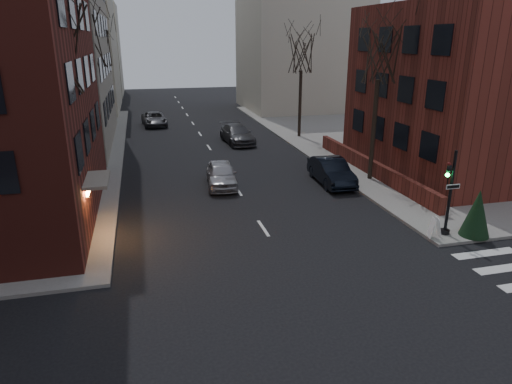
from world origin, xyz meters
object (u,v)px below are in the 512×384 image
Objects in this scene: tree_left_b at (82,37)px; sandwich_board at (435,227)px; car_lane_silver at (221,174)px; evergreen_shrub at (477,213)px; streetlamp_far at (111,86)px; parked_sedan at (331,171)px; tree_left_a at (53,47)px; car_lane_far at (154,119)px; tree_left_c at (99,47)px; traffic_signal at (448,198)px; car_lane_gray at (237,134)px; tree_right_b at (302,53)px; streetlamp_near at (95,116)px; tree_right_a at (380,52)px.

tree_left_b is 11.79× the size of sandwich_board.
evergreen_shrub reaches higher than car_lane_silver.
parked_sedan is (14.27, -24.02, -3.43)m from streetlamp_far.
sandwich_board is at bearing -46.86° from tree_left_b.
tree_left_b is 2.19× the size of parked_sedan.
car_lane_far is (4.70, 27.58, -7.76)m from tree_left_a.
tree_left_b is 1.11× the size of tree_left_c.
car_lane_silver is at bearing 144.96° from sandwich_board.
traffic_signal is 18.66m from tree_left_a.
parked_sedan reaches higher than car_lane_gray.
traffic_signal is 0.44× the size of tree_right_b.
streetlamp_near is 1.28× the size of parked_sedan.
sandwich_board is (16.10, -5.18, -7.86)m from tree_left_a.
tree_right_b is at bearing 59.02° from car_lane_silver.
tree_right_b is at bearing 18.82° from tree_left_b.
evergreen_shrub is (0.38, -23.50, -6.33)m from tree_right_b.
tree_right_a is 7.72m from parked_sedan.
streetlamp_far is 1.28× the size of parked_sedan.
tree_left_c reaches higher than sandwich_board.
car_lane_far is (4.70, 15.58, -8.20)m from tree_left_b.
tree_right_b is (0.00, 14.00, -0.44)m from tree_right_a.
tree_left_a is 2.08× the size of parked_sedan.
parked_sedan is (-1.86, 8.99, -1.10)m from traffic_signal.
streetlamp_far is at bearing 90.00° from streetlamp_near.
streetlamp_near is at bearing -81.47° from tree_left_b.
streetlamp_far is at bearing 88.77° from tree_left_a.
tree_left_b is at bearing -160.17° from car_lane_gray.
tree_right_b is 10.02× the size of sandwich_board.
streetlamp_near is at bearing 156.64° from sandwich_board.
tree_right_a is at bearing -54.69° from streetlamp_far.
traffic_signal is at bearing -45.46° from tree_left_b.
tree_right_a is 29.65m from streetlamp_far.
car_lane_gray is at bearing 106.71° from parked_sedan.
tree_right_b reaches higher than sandwich_board.
tree_right_a is 2.16× the size of car_lane_silver.
tree_left_b is 1.11× the size of tree_right_a.
parked_sedan is (14.87, -8.02, -8.10)m from tree_left_b.
tree_left_a is at bearing -103.99° from car_lane_far.
car_lane_gray is at bearing -44.83° from streetlamp_far.
car_lane_silver is 13.18m from sandwich_board.
car_lane_far is (-12.90, 9.58, -6.87)m from tree_right_b.
tree_left_c is (-16.74, 31.01, 6.12)m from traffic_signal.
streetlamp_near is 15.22m from parked_sedan.
parked_sedan is 0.96× the size of car_lane_far.
tree_left_c is at bearing 91.91° from streetlamp_near.
car_lane_silver is at bearing 33.06° from tree_left_a.
car_lane_far is (4.70, 1.58, -7.32)m from tree_left_c.
tree_left_c reaches higher than car_lane_gray.
streetlamp_far reaches higher than car_lane_far.
car_lane_far is at bearing 115.72° from parked_sedan.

